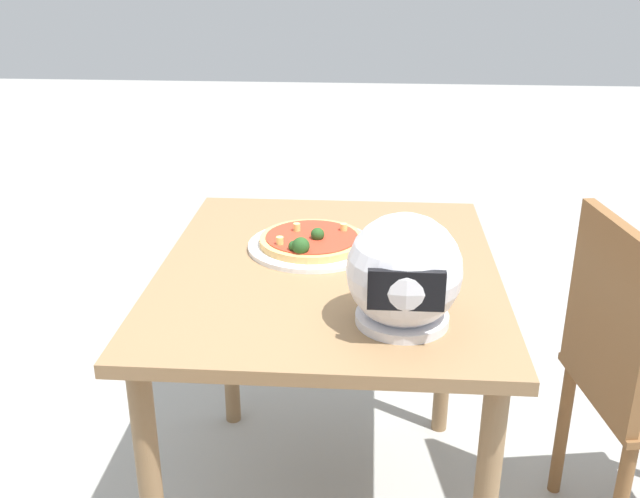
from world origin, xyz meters
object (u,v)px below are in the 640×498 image
dining_table (328,305)px  pizza (311,240)px  motorcycle_helmet (404,273)px  chair_side (636,372)px

dining_table → pizza: pizza is taller
dining_table → motorcycle_helmet: motorcycle_helmet is taller
pizza → chair_side: chair_side is taller
motorcycle_helmet → chair_side: motorcycle_helmet is taller
pizza → chair_side: bearing=172.8°
pizza → motorcycle_helmet: motorcycle_helmet is taller
dining_table → motorcycle_helmet: 0.39m
dining_table → motorcycle_helmet: size_ratio=4.17×
pizza → chair_side: 0.87m
motorcycle_helmet → chair_side: size_ratio=0.26×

